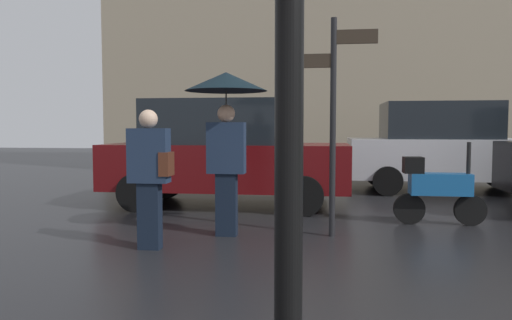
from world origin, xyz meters
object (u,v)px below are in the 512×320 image
(street_signpost, at_px, (334,105))
(pedestrian_with_umbrella, at_px, (226,107))
(parked_car_distant, at_px, (223,153))
(pedestrian_with_bag, at_px, (150,171))
(parked_car_left, at_px, (444,147))
(parked_scooter, at_px, (437,188))

(street_signpost, bearing_deg, pedestrian_with_umbrella, -173.95)
(pedestrian_with_umbrella, height_order, parked_car_distant, pedestrian_with_umbrella)
(pedestrian_with_bag, height_order, parked_car_left, parked_car_left)
(parked_scooter, bearing_deg, parked_car_left, 69.82)
(pedestrian_with_bag, bearing_deg, street_signpost, 55.73)
(parked_scooter, bearing_deg, pedestrian_with_umbrella, -164.51)
(parked_car_left, distance_m, parked_car_distant, 5.26)
(parked_car_distant, xyz_separation_m, street_signpost, (1.94, -2.27, 0.76))
(parked_scooter, xyz_separation_m, parked_car_left, (1.04, 3.96, 0.45))
(parked_car_left, xyz_separation_m, street_signpost, (-2.59, -4.94, 0.74))
(pedestrian_with_umbrella, bearing_deg, parked_scooter, 112.16)
(pedestrian_with_bag, xyz_separation_m, parked_car_left, (4.75, 5.91, 0.07))
(parked_car_distant, bearing_deg, pedestrian_with_bag, 87.84)
(pedestrian_with_umbrella, relative_size, pedestrian_with_bag, 1.31)
(pedestrian_with_bag, relative_size, street_signpost, 0.58)
(pedestrian_with_umbrella, relative_size, parked_scooter, 1.63)
(street_signpost, bearing_deg, parked_car_left, 62.33)
(pedestrian_with_umbrella, distance_m, parked_car_left, 6.51)
(street_signpost, bearing_deg, parked_car_distant, 130.51)
(pedestrian_with_bag, relative_size, parked_car_left, 0.38)
(parked_scooter, distance_m, parked_car_distant, 3.74)
(street_signpost, bearing_deg, parked_scooter, 32.35)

